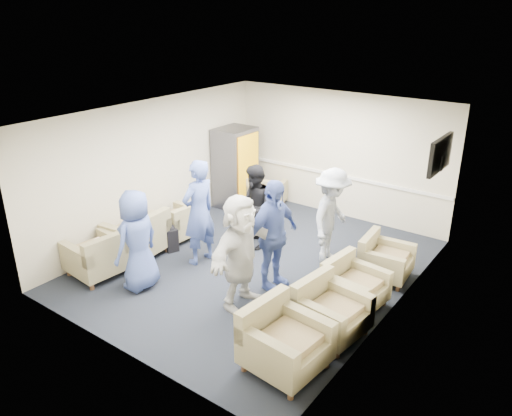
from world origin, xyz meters
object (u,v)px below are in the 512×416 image
Objects in this scene: armchair_right_near at (282,343)px; vending_machine at (236,168)px; armchair_left_near at (99,257)px; person_back_right at (331,217)px; armchair_right_far at (383,260)px; person_front_left at (137,240)px; armchair_right_midfar at (352,287)px; armchair_left_far at (179,223)px; armchair_right_midnear at (328,312)px; armchair_left_mid at (139,237)px; armchair_corner at (265,194)px; person_back_left at (255,207)px; person_mid_left at (199,212)px; person_mid_right at (273,236)px; person_front_right at (241,252)px.

armchair_right_near is 0.55× the size of vending_machine.
armchair_left_near is 4.07m from person_back_right.
person_front_left is at bearing 125.87° from armchair_right_far.
armchair_left_near is 1.06× the size of armchair_right_midfar.
armchair_left_near reaches higher than armchair_right_midfar.
armchair_left_far is 4.03m from armchair_right_midnear.
armchair_corner is at bearing 166.85° from armchair_left_mid.
armchair_right_near is 0.57× the size of person_back_right.
person_back_left reaches higher than armchair_right_midfar.
person_back_right is (2.93, 2.78, 0.53)m from armchair_left_near.
armchair_right_far is at bearing 144.93° from armchair_corner.
person_mid_right is at bearing 97.04° from person_mid_left.
person_mid_right is 1.03× the size of person_front_right.
armchair_corner is 2.97m from person_mid_left.
armchair_corner is 0.52× the size of vending_machine.
person_mid_right is at bearing -10.07° from person_front_right.
armchair_right_midfar is 1.54m from person_back_right.
armchair_left_near is at bearing 120.88° from armchair_right_far.
armchair_right_far is at bearing 48.84° from person_back_left.
armchair_left_mid is 0.53× the size of person_mid_left.
person_front_right is at bearing 106.19° from person_front_left.
armchair_right_midfar is 0.48× the size of person_mid_right.
armchair_right_midfar reaches higher than armchair_right_far.
armchair_right_near is at bearing -7.09° from person_back_left.
person_back_right is (-0.88, 2.91, 0.51)m from armchair_right_near.
armchair_right_near is at bearing -132.96° from person_mid_right.
armchair_left_near is 0.50× the size of person_mid_left.
armchair_right_midnear is 0.53× the size of person_front_right.
person_mid_left is (0.19, 1.25, 0.11)m from person_front_left.
armchair_corner is at bearing 42.70° from armchair_right_near.
person_back_right is 2.09m from person_front_right.
armchair_left_far is 0.44× the size of person_mid_left.
person_mid_right is at bearing 108.85° from armchair_right_midfar.
person_front_left reaches higher than armchair_left_near.
armchair_right_far is 4.27m from vending_machine.
armchair_corner is (0.46, 4.26, -0.03)m from armchair_left_near.
person_back_left is at bearing 154.46° from armchair_left_near.
armchair_corner is at bearing 28.61° from person_front_right.
person_mid_left is 2.33m from person_back_right.
vending_machine is 3.73m from person_mid_right.
armchair_right_midnear reaches higher than armchair_right_far.
person_front_left is 1.74m from person_front_right.
armchair_left_near is at bearing -4.12° from armchair_left_mid.
person_back_left is at bearing 164.45° from person_mid_left.
armchair_left_near is at bearing 1.81° from armchair_left_far.
person_back_right is at bearing 34.83° from armchair_right_midnear.
person_back_left is 2.03m from person_front_right.
person_mid_left is at bearing -65.00° from vending_machine.
person_back_right reaches higher than armchair_right_midfar.
person_mid_left is (1.00, -0.47, 0.64)m from armchair_left_far.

